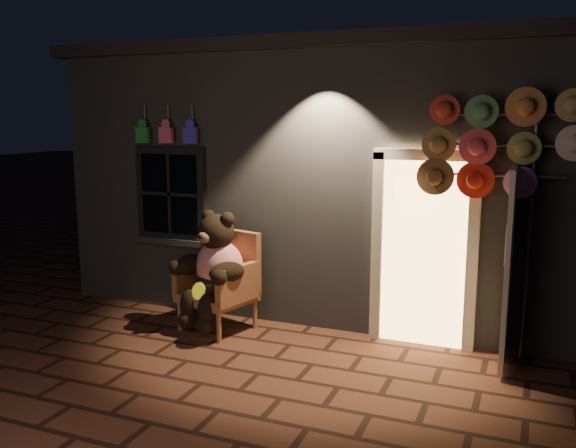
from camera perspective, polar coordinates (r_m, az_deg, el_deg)
The scene contains 5 objects.
ground at distance 6.28m, azimuth -2.80°, elevation -13.79°, with size 60.00×60.00×0.00m, color #502D1E.
shop_building at distance 9.54m, azimuth 7.33°, elevation 5.18°, with size 7.30×5.95×3.51m.
wicker_armchair at distance 7.41m, azimuth -6.16°, elevation -5.28°, with size 0.96×0.91×1.17m.
teddy_bear at distance 7.25m, azimuth -6.92°, elevation -4.24°, with size 0.96×0.87×1.38m.
hat_rack at distance 6.49m, azimuth 19.04°, elevation 6.98°, with size 1.57×0.22×2.78m.
Camera 1 is at (2.44, -5.20, 2.55)m, focal length 38.00 mm.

